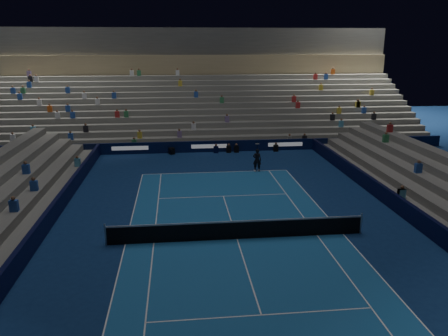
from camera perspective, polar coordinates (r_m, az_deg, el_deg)
ground at (r=22.06m, az=1.71°, el=-9.27°), size 90.00×90.00×0.00m
court_surface at (r=22.06m, az=1.71°, el=-9.26°), size 10.97×23.77×0.01m
sponsor_barrier_far at (r=39.39m, az=-1.97°, el=2.84°), size 44.00×0.25×1.00m
sponsor_barrier_east at (r=25.02m, az=24.45°, el=-6.39°), size 0.25×37.00×1.00m
sponsor_barrier_west at (r=22.74m, az=-23.57°, el=-8.49°), size 0.25×37.00×1.00m
grandstand_main at (r=48.13m, az=-2.86°, el=8.69°), size 44.00×15.20×11.20m
tennis_net at (r=21.85m, az=1.72°, el=-8.07°), size 12.90×0.10×1.10m
tennis_player at (r=33.29m, az=4.35°, el=1.05°), size 0.74×0.59×1.77m
broadcast_camera at (r=38.84m, az=-6.85°, el=2.23°), size 0.59×0.95×0.56m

